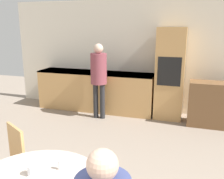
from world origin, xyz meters
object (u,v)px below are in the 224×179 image
(sideboard, at_px, (215,105))
(chair_far_left, at_px, (10,165))
(person_standing, at_px, (99,73))
(oven_unit, at_px, (170,74))
(cup, at_px, (32,170))

(sideboard, height_order, chair_far_left, chair_far_left)
(person_standing, bearing_deg, oven_unit, 19.64)
(sideboard, relative_size, chair_far_left, 1.11)
(oven_unit, relative_size, person_standing, 1.20)
(chair_far_left, relative_size, person_standing, 0.58)
(sideboard, bearing_deg, cup, -116.08)
(person_standing, relative_size, cup, 17.26)
(oven_unit, bearing_deg, sideboard, -15.62)
(chair_far_left, height_order, cup, chair_far_left)
(person_standing, xyz_separation_m, cup, (0.64, -3.36, -0.21))
(chair_far_left, xyz_separation_m, cup, (0.59, -0.40, 0.28))
(sideboard, relative_size, cup, 11.09)
(oven_unit, distance_m, chair_far_left, 3.78)
(sideboard, bearing_deg, person_standing, -173.92)
(chair_far_left, bearing_deg, person_standing, 121.04)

